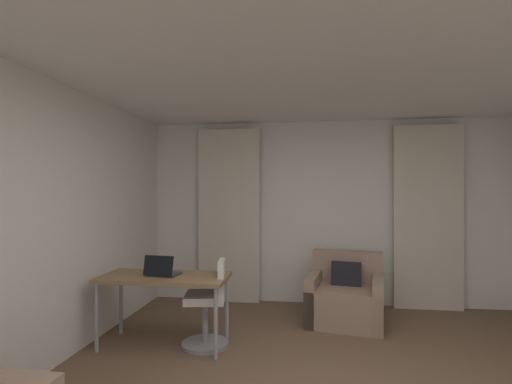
{
  "coord_description": "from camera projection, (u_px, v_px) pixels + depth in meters",
  "views": [
    {
      "loc": [
        -0.22,
        -2.61,
        1.59
      ],
      "look_at": [
        -0.77,
        1.35,
        1.59
      ],
      "focal_mm": 27.21,
      "sensor_mm": 36.0,
      "label": 1
    }
  ],
  "objects": [
    {
      "name": "wall_window",
      "position": [
        325.0,
        212.0,
        5.56
      ],
      "size": [
        5.12,
        0.06,
        2.6
      ],
      "color": "silver",
      "rests_on": "ground"
    },
    {
      "name": "ceiling",
      "position": [
        343.0,
        34.0,
        2.56
      ],
      "size": [
        5.12,
        6.12,
        0.06
      ],
      "primitive_type": "cube",
      "color": "white",
      "rests_on": "wall_left"
    },
    {
      "name": "curtain_left_panel",
      "position": [
        229.0,
        215.0,
        5.62
      ],
      "size": [
        0.9,
        0.06,
        2.5
      ],
      "color": "beige",
      "rests_on": "ground"
    },
    {
      "name": "curtain_right_panel",
      "position": [
        428.0,
        217.0,
        5.25
      ],
      "size": [
        0.9,
        0.06,
        2.5
      ],
      "color": "beige",
      "rests_on": "ground"
    },
    {
      "name": "armchair",
      "position": [
        346.0,
        299.0,
        4.72
      ],
      "size": [
        1.0,
        0.93,
        0.83
      ],
      "color": "#997A66",
      "rests_on": "ground"
    },
    {
      "name": "desk",
      "position": [
        164.0,
        282.0,
        4.01
      ],
      "size": [
        1.31,
        0.6,
        0.72
      ],
      "color": "olive",
      "rests_on": "ground"
    },
    {
      "name": "desk_chair",
      "position": [
        209.0,
        308.0,
        4.0
      ],
      "size": [
        0.48,
        0.48,
        0.88
      ],
      "color": "gray",
      "rests_on": "ground"
    },
    {
      "name": "laptop",
      "position": [
        162.0,
        271.0,
        4.0
      ],
      "size": [
        0.35,
        0.28,
        0.22
      ],
      "color": "#2D2D33",
      "rests_on": "desk"
    }
  ]
}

